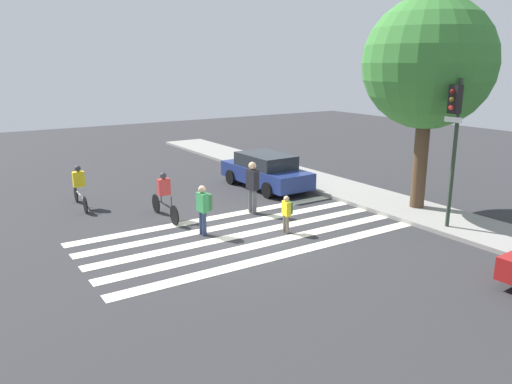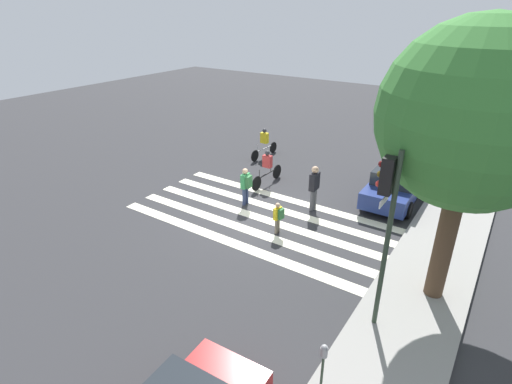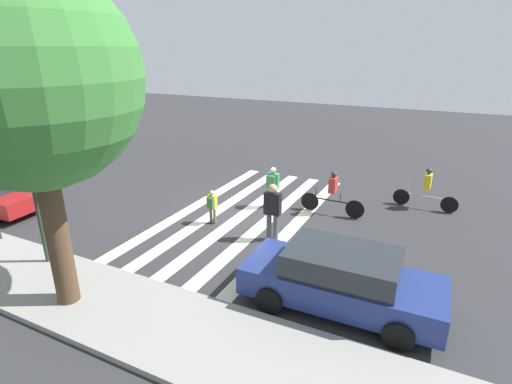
{
  "view_description": "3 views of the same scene",
  "coord_description": "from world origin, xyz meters",
  "px_view_note": "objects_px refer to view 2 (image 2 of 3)",
  "views": [
    {
      "loc": [
        12.47,
        -7.68,
        5.15
      ],
      "look_at": [
        -0.29,
        0.59,
        1.21
      ],
      "focal_mm": 35.0,
      "sensor_mm": 36.0,
      "label": 1
    },
    {
      "loc": [
        11.28,
        7.39,
        7.43
      ],
      "look_at": [
        -0.1,
        -0.22,
        1.0
      ],
      "focal_mm": 28.0,
      "sensor_mm": 36.0,
      "label": 2
    },
    {
      "loc": [
        -6.3,
        11.73,
        5.72
      ],
      "look_at": [
        -0.61,
        0.2,
        1.03
      ],
      "focal_mm": 28.0,
      "sensor_mm": 36.0,
      "label": 3
    }
  ],
  "objects_px": {
    "traffic_light": "(386,210)",
    "pedestrian_child_with_backpack": "(246,184)",
    "street_tree": "(474,118)",
    "pedestrian_adult_tall_backpack": "(314,186)",
    "parking_meter": "(323,358)",
    "cyclist_near_curb": "(264,142)",
    "pedestrian_adult_yellow_jacket": "(278,216)",
    "cyclist_far_lane": "(267,167)",
    "car_parked_silver_sedan": "(397,183)"
  },
  "relations": [
    {
      "from": "traffic_light",
      "to": "pedestrian_child_with_backpack",
      "type": "distance_m",
      "value": 7.93
    },
    {
      "from": "street_tree",
      "to": "pedestrian_child_with_backpack",
      "type": "height_order",
      "value": "street_tree"
    },
    {
      "from": "street_tree",
      "to": "pedestrian_adult_tall_backpack",
      "type": "xyz_separation_m",
      "value": [
        -2.91,
        -5.16,
        -4.07
      ]
    },
    {
      "from": "pedestrian_child_with_backpack",
      "to": "parking_meter",
      "type": "bearing_deg",
      "value": -137.25
    },
    {
      "from": "traffic_light",
      "to": "cyclist_near_curb",
      "type": "xyz_separation_m",
      "value": [
        -8.97,
        -8.95,
        -2.46
      ]
    },
    {
      "from": "street_tree",
      "to": "pedestrian_adult_yellow_jacket",
      "type": "relative_size",
      "value": 6.17
    },
    {
      "from": "parking_meter",
      "to": "pedestrian_adult_yellow_jacket",
      "type": "bearing_deg",
      "value": -141.2
    },
    {
      "from": "street_tree",
      "to": "pedestrian_child_with_backpack",
      "type": "xyz_separation_m",
      "value": [
        -1.8,
        -7.64,
        -4.2
      ]
    },
    {
      "from": "traffic_light",
      "to": "pedestrian_adult_tall_backpack",
      "type": "distance_m",
      "value": 6.76
    },
    {
      "from": "pedestrian_adult_yellow_jacket",
      "to": "cyclist_near_curb",
      "type": "xyz_separation_m",
      "value": [
        -6.38,
        -4.68,
        0.16
      ]
    },
    {
      "from": "cyclist_far_lane",
      "to": "parking_meter",
      "type": "bearing_deg",
      "value": 39.48
    },
    {
      "from": "pedestrian_adult_tall_backpack",
      "to": "parking_meter",
      "type": "bearing_deg",
      "value": 26.93
    },
    {
      "from": "traffic_light",
      "to": "pedestrian_child_with_backpack",
      "type": "height_order",
      "value": "traffic_light"
    },
    {
      "from": "pedestrian_adult_tall_backpack",
      "to": "car_parked_silver_sedan",
      "type": "bearing_deg",
      "value": 138.27
    },
    {
      "from": "street_tree",
      "to": "pedestrian_adult_tall_backpack",
      "type": "bearing_deg",
      "value": -119.4
    },
    {
      "from": "parking_meter",
      "to": "pedestrian_adult_tall_backpack",
      "type": "bearing_deg",
      "value": -152.46
    },
    {
      "from": "pedestrian_child_with_backpack",
      "to": "cyclist_far_lane",
      "type": "bearing_deg",
      "value": 7.23
    },
    {
      "from": "street_tree",
      "to": "pedestrian_child_with_backpack",
      "type": "distance_m",
      "value": 8.9
    },
    {
      "from": "street_tree",
      "to": "traffic_light",
      "type": "bearing_deg",
      "value": -28.92
    },
    {
      "from": "parking_meter",
      "to": "cyclist_near_curb",
      "type": "relative_size",
      "value": 0.58
    },
    {
      "from": "parking_meter",
      "to": "pedestrian_child_with_backpack",
      "type": "bearing_deg",
      "value": -134.9
    },
    {
      "from": "street_tree",
      "to": "pedestrian_adult_yellow_jacket",
      "type": "height_order",
      "value": "street_tree"
    },
    {
      "from": "cyclist_near_curb",
      "to": "traffic_light",
      "type": "bearing_deg",
      "value": 47.91
    },
    {
      "from": "pedestrian_child_with_backpack",
      "to": "pedestrian_adult_tall_backpack",
      "type": "xyz_separation_m",
      "value": [
        -1.1,
        2.48,
        0.13
      ]
    },
    {
      "from": "pedestrian_adult_tall_backpack",
      "to": "car_parked_silver_sedan",
      "type": "distance_m",
      "value": 3.74
    },
    {
      "from": "pedestrian_adult_tall_backpack",
      "to": "cyclist_near_curb",
      "type": "xyz_separation_m",
      "value": [
        -4.05,
        -4.9,
        -0.19
      ]
    },
    {
      "from": "parking_meter",
      "to": "street_tree",
      "type": "height_order",
      "value": "street_tree"
    },
    {
      "from": "traffic_light",
      "to": "pedestrian_adult_yellow_jacket",
      "type": "distance_m",
      "value": 5.64
    },
    {
      "from": "street_tree",
      "to": "parking_meter",
      "type": "bearing_deg",
      "value": -15.76
    },
    {
      "from": "traffic_light",
      "to": "car_parked_silver_sedan",
      "type": "height_order",
      "value": "traffic_light"
    },
    {
      "from": "parking_meter",
      "to": "cyclist_near_curb",
      "type": "height_order",
      "value": "cyclist_near_curb"
    },
    {
      "from": "pedestrian_adult_tall_backpack",
      "to": "cyclist_near_curb",
      "type": "distance_m",
      "value": 6.36
    },
    {
      "from": "cyclist_near_curb",
      "to": "cyclist_far_lane",
      "type": "bearing_deg",
      "value": 37.73
    },
    {
      "from": "traffic_light",
      "to": "parking_meter",
      "type": "bearing_deg",
      "value": -3.74
    },
    {
      "from": "cyclist_near_curb",
      "to": "parking_meter",
      "type": "bearing_deg",
      "value": 40.39
    },
    {
      "from": "pedestrian_adult_tall_backpack",
      "to": "cyclist_near_curb",
      "type": "height_order",
      "value": "pedestrian_adult_tall_backpack"
    },
    {
      "from": "pedestrian_adult_tall_backpack",
      "to": "cyclist_near_curb",
      "type": "bearing_deg",
      "value": -130.15
    },
    {
      "from": "cyclist_far_lane",
      "to": "car_parked_silver_sedan",
      "type": "distance_m",
      "value": 5.57
    },
    {
      "from": "pedestrian_adult_yellow_jacket",
      "to": "car_parked_silver_sedan",
      "type": "relative_size",
      "value": 0.26
    },
    {
      "from": "pedestrian_adult_yellow_jacket",
      "to": "car_parked_silver_sedan",
      "type": "xyz_separation_m",
      "value": [
        -5.14,
        2.67,
        0.05
      ]
    },
    {
      "from": "street_tree",
      "to": "pedestrian_adult_tall_backpack",
      "type": "height_order",
      "value": "street_tree"
    },
    {
      "from": "pedestrian_adult_yellow_jacket",
      "to": "cyclist_far_lane",
      "type": "xyz_separation_m",
      "value": [
        -3.42,
        -2.62,
        0.17
      ]
    },
    {
      "from": "traffic_light",
      "to": "street_tree",
      "type": "xyz_separation_m",
      "value": [
        -2.02,
        1.11,
        1.8
      ]
    },
    {
      "from": "pedestrian_child_with_backpack",
      "to": "cyclist_near_curb",
      "type": "xyz_separation_m",
      "value": [
        -5.15,
        -2.43,
        -0.06
      ]
    },
    {
      "from": "parking_meter",
      "to": "pedestrian_adult_yellow_jacket",
      "type": "distance_m",
      "value": 6.56
    },
    {
      "from": "street_tree",
      "to": "cyclist_far_lane",
      "type": "bearing_deg",
      "value": -116.48
    },
    {
      "from": "pedestrian_child_with_backpack",
      "to": "cyclist_far_lane",
      "type": "distance_m",
      "value": 2.22
    },
    {
      "from": "car_parked_silver_sedan",
      "to": "cyclist_far_lane",
      "type": "bearing_deg",
      "value": -72.85
    },
    {
      "from": "street_tree",
      "to": "cyclist_near_curb",
      "type": "height_order",
      "value": "street_tree"
    },
    {
      "from": "street_tree",
      "to": "pedestrian_adult_yellow_jacket",
      "type": "xyz_separation_m",
      "value": [
        -0.57,
        -5.38,
        -4.42
      ]
    }
  ]
}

